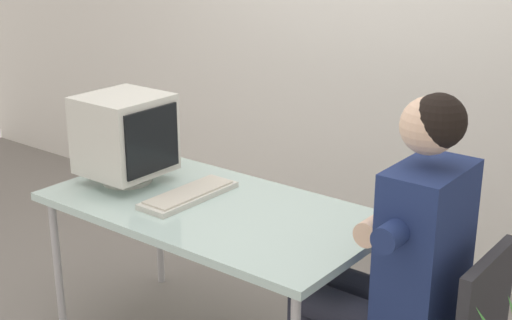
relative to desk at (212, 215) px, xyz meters
The scene contains 4 objects.
desk is the anchor object (origin of this frame).
crt_monitor 0.56m from the desk, behind, with size 0.36×0.36×0.41m.
keyboard 0.14m from the desk, behind, with size 0.17×0.48×0.03m.
person_seated 0.84m from the desk, ahead, with size 0.74×0.57×1.33m.
Camera 1 is at (1.88, -2.11, 1.87)m, focal length 50.56 mm.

